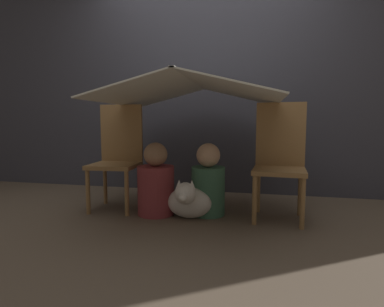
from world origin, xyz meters
The scene contains 8 objects.
ground_plane centered at (0.00, 0.00, 0.00)m, with size 8.80×8.80×0.00m, color brown.
wall_back centered at (0.00, 1.12, 1.25)m, with size 7.00×0.05×2.50m.
chair_left centered at (-0.72, 0.29, 0.50)m, with size 0.43×0.43×0.96m.
chair_right centered at (0.72, 0.29, 0.50)m, with size 0.44×0.44×0.96m.
sheet_canopy centered at (0.00, 0.21, 1.05)m, with size 1.43×1.23×0.19m.
person_front centered at (-0.30, 0.15, 0.26)m, with size 0.31×0.31×0.62m.
person_second centered at (0.14, 0.24, 0.27)m, with size 0.29×0.29×0.61m.
dog centered at (0.00, 0.08, 0.15)m, with size 0.37×0.37×0.35m.
Camera 1 is at (0.53, -2.25, 0.78)m, focal length 28.00 mm.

